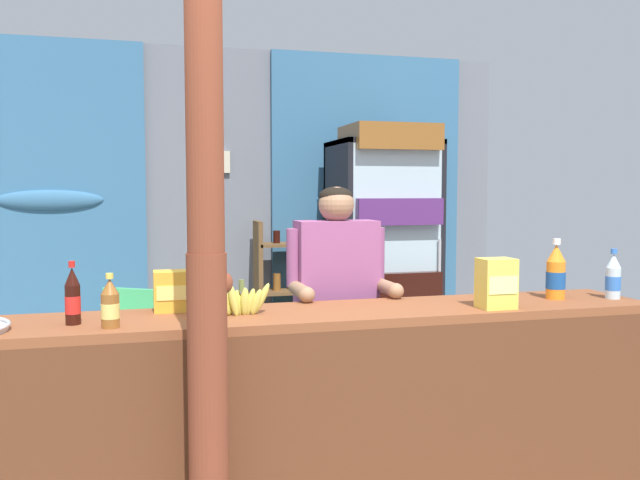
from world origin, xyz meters
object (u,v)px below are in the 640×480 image
object	(u,v)px
soda_bottle_cola	(73,298)
bottle_shelf_rack	(285,297)
timber_post	(206,268)
soda_bottle_iced_tea	(110,305)
stall_counter	(331,402)
shopkeeper	(337,294)
snack_box_choco_powder	(180,291)
drink_fridge	(384,242)
plastic_lawn_chair	(121,344)
banana_bunch	(241,301)
soda_bottle_water	(613,277)
snack_box_instant_noodle	(496,283)
soda_bottle_orange_soda	(556,273)

from	to	relation	value
soda_bottle_cola	bottle_shelf_rack	bearing A→B (deg)	60.26
timber_post	soda_bottle_iced_tea	xyz separation A→B (m)	(-0.36, 0.25, -0.17)
stall_counter	soda_bottle_cola	bearing A→B (deg)	175.98
timber_post	shopkeeper	world-z (taller)	timber_post
timber_post	snack_box_choco_powder	size ratio (longest dim) A/B	11.28
drink_fridge	shopkeeper	xyz separation A→B (m)	(-0.87, -1.61, -0.14)
soda_bottle_cola	soda_bottle_iced_tea	xyz separation A→B (m)	(0.15, -0.11, -0.02)
plastic_lawn_chair	soda_bottle_cola	xyz separation A→B (m)	(-0.12, -1.82, 0.61)
stall_counter	banana_bunch	world-z (taller)	banana_bunch
plastic_lawn_chair	soda_bottle_iced_tea	size ratio (longest dim) A/B	3.95
soda_bottle_cola	soda_bottle_iced_tea	distance (m)	0.18
plastic_lawn_chair	soda_bottle_water	size ratio (longest dim) A/B	3.40
soda_bottle_water	banana_bunch	distance (m)	1.88
soda_bottle_cola	drink_fridge	bearing A→B (deg)	44.87
snack_box_choco_powder	snack_box_instant_noodle	bearing A→B (deg)	-12.46
stall_counter	shopkeeper	bearing A→B (deg)	71.49
snack_box_instant_noodle	soda_bottle_iced_tea	bearing A→B (deg)	179.78
banana_bunch	soda_bottle_cola	bearing A→B (deg)	-177.67
soda_bottle_iced_tea	shopkeeper	bearing A→B (deg)	29.40
soda_bottle_water	snack_box_choco_powder	distance (m)	2.14
shopkeeper	soda_bottle_water	xyz separation A→B (m)	(1.29, -0.55, 0.11)
banana_bunch	snack_box_choco_powder	bearing A→B (deg)	145.58
soda_bottle_water	banana_bunch	xyz separation A→B (m)	(-1.88, 0.05, -0.05)
drink_fridge	soda_bottle_iced_tea	world-z (taller)	drink_fridge
soda_bottle_water	snack_box_choco_powder	bearing A→B (deg)	174.13
drink_fridge	snack_box_choco_powder	distance (m)	2.58
snack_box_instant_noodle	banana_bunch	world-z (taller)	snack_box_instant_noodle
soda_bottle_orange_soda	snack_box_instant_noodle	bearing A→B (deg)	-159.02
drink_fridge	soda_bottle_water	bearing A→B (deg)	-78.89
soda_bottle_cola	snack_box_choco_powder	distance (m)	0.48
soda_bottle_orange_soda	soda_bottle_water	world-z (taller)	soda_bottle_orange_soda
soda_bottle_orange_soda	shopkeeper	bearing A→B (deg)	154.69
shopkeeper	soda_bottle_cola	size ratio (longest dim) A/B	6.01
shopkeeper	soda_bottle_orange_soda	distance (m)	1.12
plastic_lawn_chair	snack_box_instant_noodle	size ratio (longest dim) A/B	3.70
drink_fridge	shopkeeper	distance (m)	1.83
snack_box_instant_noodle	shopkeeper	bearing A→B (deg)	132.16
timber_post	soda_bottle_cola	world-z (taller)	timber_post
bottle_shelf_rack	plastic_lawn_chair	xyz separation A→B (m)	(-1.28, -0.63, -0.18)
timber_post	soda_bottle_orange_soda	size ratio (longest dim) A/B	8.59
soda_bottle_water	soda_bottle_cola	xyz separation A→B (m)	(-2.57, 0.02, 0.00)
plastic_lawn_chair	soda_bottle_orange_soda	size ratio (longest dim) A/B	2.82
drink_fridge	snack_box_instant_noodle	size ratio (longest dim) A/B	8.80
stall_counter	timber_post	distance (m)	0.91
plastic_lawn_chair	soda_bottle_cola	bearing A→B (deg)	-93.80
drink_fridge	bottle_shelf_rack	world-z (taller)	drink_fridge
soda_bottle_iced_tea	soda_bottle_orange_soda	bearing A→B (deg)	4.22
stall_counter	snack_box_choco_powder	distance (m)	0.84
soda_bottle_iced_tea	snack_box_choco_powder	distance (m)	0.42
shopkeeper	snack_box_instant_noodle	xyz separation A→B (m)	(0.58, -0.64, 0.12)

